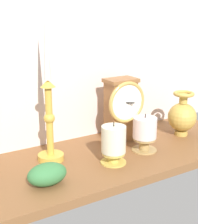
% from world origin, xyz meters
% --- Properties ---
extents(ground_plane, '(1.00, 0.36, 0.02)m').
position_xyz_m(ground_plane, '(0.00, 0.00, -0.01)').
color(ground_plane, brown).
extents(back_wall, '(1.20, 0.02, 0.65)m').
position_xyz_m(back_wall, '(0.00, 0.18, 0.33)').
color(back_wall, beige).
rests_on(back_wall, ground_plane).
extents(mantel_clock, '(0.14, 0.09, 0.21)m').
position_xyz_m(mantel_clock, '(0.11, 0.08, 0.11)').
color(mantel_clock, brown).
rests_on(mantel_clock, ground_plane).
extents(candlestick_tall_left, '(0.08, 0.08, 0.44)m').
position_xyz_m(candlestick_tall_left, '(-0.15, 0.05, 0.15)').
color(candlestick_tall_left, gold).
rests_on(candlestick_tall_left, ground_plane).
extents(brass_vase_bulbous, '(0.10, 0.10, 0.16)m').
position_xyz_m(brass_vase_bulbous, '(0.32, 0.01, 0.07)').
color(brass_vase_bulbous, gold).
rests_on(brass_vase_bulbous, ground_plane).
extents(pillar_candle_front, '(0.07, 0.07, 0.12)m').
position_xyz_m(pillar_candle_front, '(-0.01, -0.06, 0.06)').
color(pillar_candle_front, '#CAB450').
rests_on(pillar_candle_front, ground_plane).
extents(pillar_candle_near_clock, '(0.08, 0.08, 0.12)m').
position_xyz_m(pillar_candle_near_clock, '(0.12, -0.03, 0.06)').
color(pillar_candle_near_clock, tan).
rests_on(pillar_candle_near_clock, ground_plane).
extents(ivy_sprig, '(0.10, 0.07, 0.06)m').
position_xyz_m(ivy_sprig, '(-0.22, -0.08, 0.03)').
color(ivy_sprig, '#37763F').
rests_on(ivy_sprig, ground_plane).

